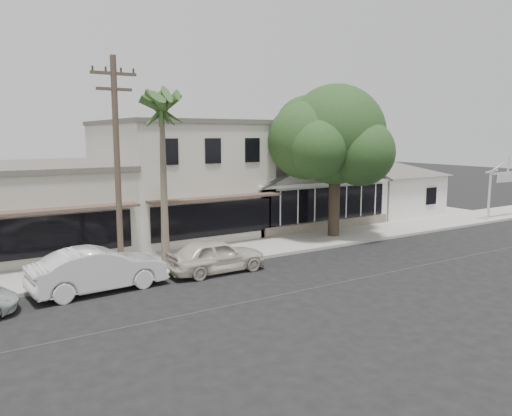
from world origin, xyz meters
TOP-DOWN VIEW (x-y plane):
  - ground at (0.00, 0.00)m, footprint 140.00×140.00m
  - sidewalk_north at (-8.00, 6.75)m, footprint 90.00×3.50m
  - corner_shop at (5.00, 12.47)m, footprint 10.40×8.60m
  - side_cottage at (13.20, 11.50)m, footprint 6.00×6.00m
  - arch_sign at (18.40, 5.30)m, footprint 4.12×0.12m
  - row_building_near at (-3.00, 13.50)m, footprint 8.00×10.00m
  - row_building_midnear at (-12.00, 13.50)m, footprint 10.00×10.00m
  - utility_pole at (-9.00, 5.20)m, footprint 1.80×0.24m
  - car_0 at (-5.19, 4.05)m, footprint 4.38×1.79m
  - car_1 at (-10.19, 4.16)m, footprint 5.21×2.14m
  - shade_tree at (3.92, 7.20)m, footprint 7.89×7.13m
  - palm_east at (-6.62, 6.28)m, footprint 2.69×2.69m

SIDE VIEW (x-z plane):
  - ground at x=0.00m, z-range 0.00..0.00m
  - sidewalk_north at x=-8.00m, z-range 0.00..0.15m
  - car_0 at x=-5.19m, z-range 0.00..1.49m
  - car_1 at x=-10.19m, z-range 0.00..1.68m
  - side_cottage at x=13.20m, z-range 0.00..3.00m
  - row_building_midnear at x=-12.00m, z-range 0.00..4.20m
  - corner_shop at x=5.00m, z-range 0.07..5.17m
  - arch_sign at x=18.40m, z-range 1.18..5.13m
  - row_building_near at x=-3.00m, z-range 0.00..6.50m
  - utility_pole at x=-9.00m, z-range 0.29..9.29m
  - shade_tree at x=3.92m, z-range 1.38..10.14m
  - palm_east at x=-6.62m, z-range 2.95..11.22m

